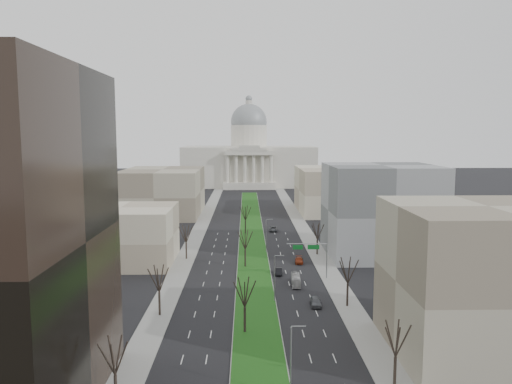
{
  "coord_description": "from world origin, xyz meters",
  "views": [
    {
      "loc": [
        -1.72,
        -38.01,
        32.44
      ],
      "look_at": [
        1.21,
        109.78,
        14.83
      ],
      "focal_mm": 35.0,
      "sensor_mm": 36.0,
      "label": 1
    }
  ],
  "objects": [
    {
      "name": "car_grey_far",
      "position": [
        7.15,
        124.34,
        0.75
      ],
      "size": [
        2.71,
        5.51,
        1.5
      ],
      "primitive_type": "imported",
      "rotation": [
        0.0,
        0.0,
        -0.04
      ],
      "color": "#4F5257",
      "rests_on": "ground"
    },
    {
      "name": "tree_left_mid",
      "position": [
        -17.2,
        48.0,
        7.0
      ],
      "size": [
        5.4,
        5.4,
        9.72
      ],
      "color": "black",
      "rests_on": "ground"
    },
    {
      "name": "tree_right_far",
      "position": [
        17.2,
        92.0,
        6.53
      ],
      "size": [
        5.04,
        5.04,
        9.07
      ],
      "color": "black",
      "rests_on": "ground"
    },
    {
      "name": "tree_median_b",
      "position": [
        -2.0,
        80.0,
        7.0
      ],
      "size": [
        5.4,
        5.4,
        9.72
      ],
      "color": "black",
      "rests_on": "ground"
    },
    {
      "name": "tree_left_far",
      "position": [
        -17.2,
        88.0,
        6.84
      ],
      "size": [
        5.28,
        5.28,
        9.5
      ],
      "color": "black",
      "rests_on": "ground"
    },
    {
      "name": "building_far_left",
      "position": [
        -35.0,
        160.0,
        9.0
      ],
      "size": [
        30.0,
        40.0,
        18.0
      ],
      "primitive_type": "cube",
      "color": "gray",
      "rests_on": "ground"
    },
    {
      "name": "tree_right_mid",
      "position": [
        17.2,
        52.0,
        7.16
      ],
      "size": [
        5.52,
        5.52,
        9.94
      ],
      "color": "black",
      "rests_on": "ground"
    },
    {
      "name": "car_red",
      "position": [
        11.48,
        83.59,
        0.7
      ],
      "size": [
        2.37,
        4.99,
        1.4
      ],
      "primitive_type": "imported",
      "rotation": [
        0.0,
        0.0,
        -0.09
      ],
      "color": "maroon",
      "rests_on": "ground"
    },
    {
      "name": "car_black",
      "position": [
        5.73,
        73.61,
        0.73
      ],
      "size": [
        1.88,
        4.53,
        1.46
      ],
      "primitive_type": "imported",
      "rotation": [
        0.0,
        0.0,
        -0.08
      ],
      "color": "black",
      "rests_on": "ground"
    },
    {
      "name": "ground",
      "position": [
        0.0,
        120.0,
        0.0
      ],
      "size": [
        600.0,
        600.0,
        0.0
      ],
      "primitive_type": "plane",
      "color": "black",
      "rests_on": "ground"
    },
    {
      "name": "streetlamp_median_b",
      "position": [
        3.76,
        55.0,
        4.81
      ],
      "size": [
        1.9,
        0.2,
        9.16
      ],
      "color": "gray",
      "rests_on": "ground"
    },
    {
      "name": "box_van",
      "position": [
        8.9,
        65.78,
        1.05
      ],
      "size": [
        2.22,
        7.66,
        2.11
      ],
      "primitive_type": "imported",
      "rotation": [
        0.0,
        0.0,
        -0.06
      ],
      "color": "#BEBEBE",
      "rests_on": "ground"
    },
    {
      "name": "tree_median_a",
      "position": [
        -2.0,
        40.0,
        7.0
      ],
      "size": [
        5.4,
        5.4,
        9.72
      ],
      "color": "black",
      "rests_on": "ground"
    },
    {
      "name": "mast_arm_signs",
      "position": [
        13.49,
        70.03,
        6.11
      ],
      "size": [
        9.12,
        0.24,
        8.09
      ],
      "color": "gray",
      "rests_on": "ground"
    },
    {
      "name": "streetlamp_median_a",
      "position": [
        3.76,
        20.0,
        4.81
      ],
      "size": [
        1.9,
        0.2,
        9.16
      ],
      "color": "gray",
      "rests_on": "ground"
    },
    {
      "name": "median",
      "position": [
        0.0,
        118.99,
        0.1
      ],
      "size": [
        8.0,
        222.03,
        0.2
      ],
      "color": "#999993",
      "rests_on": "ground"
    },
    {
      "name": "building_beige_left",
      "position": [
        -33.0,
        85.0,
        7.0
      ],
      "size": [
        26.0,
        22.0,
        14.0
      ],
      "primitive_type": "cube",
      "color": "tan",
      "rests_on": "ground"
    },
    {
      "name": "sidewalk_right",
      "position": [
        17.5,
        95.0,
        0.07
      ],
      "size": [
        5.0,
        330.0,
        0.15
      ],
      "primitive_type": "cube",
      "color": "gray",
      "rests_on": "ground"
    },
    {
      "name": "tree_median_c",
      "position": [
        -2.0,
        120.0,
        7.0
      ],
      "size": [
        5.4,
        5.4,
        9.72
      ],
      "color": "black",
      "rests_on": "ground"
    },
    {
      "name": "tree_left_near",
      "position": [
        -17.2,
        18.0,
        6.61
      ],
      "size": [
        5.1,
        5.1,
        9.18
      ],
      "color": "black",
      "rests_on": "ground"
    },
    {
      "name": "building_tan_right",
      "position": [
        33.0,
        32.0,
        11.0
      ],
      "size": [
        26.0,
        24.0,
        22.0
      ],
      "primitive_type": "cube",
      "color": "gray",
      "rests_on": "ground"
    },
    {
      "name": "building_far_right",
      "position": [
        35.0,
        165.0,
        9.0
      ],
      "size": [
        30.0,
        40.0,
        18.0
      ],
      "primitive_type": "cube",
      "color": "tan",
      "rests_on": "ground"
    },
    {
      "name": "car_grey_near",
      "position": [
        11.33,
        52.55,
        0.82
      ],
      "size": [
        2.12,
        4.86,
        1.63
      ],
      "primitive_type": "imported",
      "rotation": [
        0.0,
        0.0,
        -0.04
      ],
      "color": "#53555B",
      "rests_on": "ground"
    },
    {
      "name": "capitol",
      "position": [
        0.0,
        269.59,
        16.31
      ],
      "size": [
        80.0,
        46.0,
        55.0
      ],
      "color": "beige",
      "rests_on": "ground"
    },
    {
      "name": "building_grey_right",
      "position": [
        34.0,
        92.0,
        12.0
      ],
      "size": [
        28.0,
        26.0,
        24.0
      ],
      "primitive_type": "cube",
      "color": "slate",
      "rests_on": "ground"
    },
    {
      "name": "sidewalk_left",
      "position": [
        -17.5,
        95.0,
        0.07
      ],
      "size": [
        5.0,
        330.0,
        0.15
      ],
      "primitive_type": "cube",
      "color": "gray",
      "rests_on": "ground"
    },
    {
      "name": "streetlamp_median_c",
      "position": [
        3.76,
        95.0,
        4.81
      ],
      "size": [
        1.9,
        0.2,
        9.16
      ],
      "color": "gray",
      "rests_on": "ground"
    },
    {
      "name": "tree_right_near",
      "position": [
        17.2,
        22.0,
        6.69
      ],
      "size": [
        5.16,
        5.16,
        9.29
      ],
      "color": "black",
      "rests_on": "ground"
    }
  ]
}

